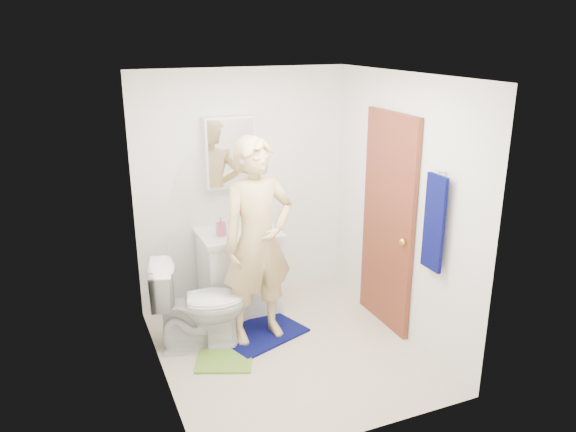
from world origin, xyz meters
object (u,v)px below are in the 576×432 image
(vanity_cabinet, at_px, (240,273))
(medicine_cabinet, at_px, (229,152))
(toilet, at_px, (199,304))
(towel, at_px, (434,223))
(toothbrush_cup, at_px, (257,219))
(soap_dispenser, at_px, (221,226))
(man, at_px, (258,241))

(vanity_cabinet, height_order, medicine_cabinet, medicine_cabinet)
(medicine_cabinet, relative_size, toilet, 0.84)
(towel, xyz_separation_m, toothbrush_cup, (-0.93, 1.62, -0.35))
(vanity_cabinet, distance_m, soap_dispenser, 0.58)
(toothbrush_cup, relative_size, man, 0.07)
(vanity_cabinet, bearing_deg, soap_dispenser, -166.90)
(toilet, bearing_deg, man, -84.04)
(towel, height_order, toilet, towel)
(toilet, xyz_separation_m, man, (0.54, -0.07, 0.54))
(medicine_cabinet, height_order, soap_dispenser, medicine_cabinet)
(medicine_cabinet, height_order, towel, medicine_cabinet)
(toilet, distance_m, toothbrush_cup, 1.15)
(toilet, bearing_deg, medicine_cabinet, -23.33)
(man, bearing_deg, vanity_cabinet, 82.02)
(medicine_cabinet, relative_size, toothbrush_cup, 5.30)
(medicine_cabinet, bearing_deg, soap_dispenser, -125.24)
(medicine_cabinet, height_order, man, medicine_cabinet)
(vanity_cabinet, height_order, toilet, toilet)
(toilet, relative_size, man, 0.44)
(vanity_cabinet, relative_size, toilet, 0.97)
(man, bearing_deg, toilet, 166.47)
(medicine_cabinet, xyz_separation_m, toilet, (-0.56, -0.75, -1.19))
(toilet, bearing_deg, soap_dispenser, -23.95)
(medicine_cabinet, distance_m, toothbrush_cup, 0.74)
(toilet, height_order, toothbrush_cup, toothbrush_cup)
(towel, relative_size, soap_dispenser, 4.29)
(toothbrush_cup, bearing_deg, man, -109.60)
(toothbrush_cup, bearing_deg, toilet, -140.25)
(toothbrush_cup, distance_m, man, 0.78)
(towel, relative_size, toothbrush_cup, 6.06)
(vanity_cabinet, height_order, soap_dispenser, soap_dispenser)
(soap_dispenser, height_order, man, man)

